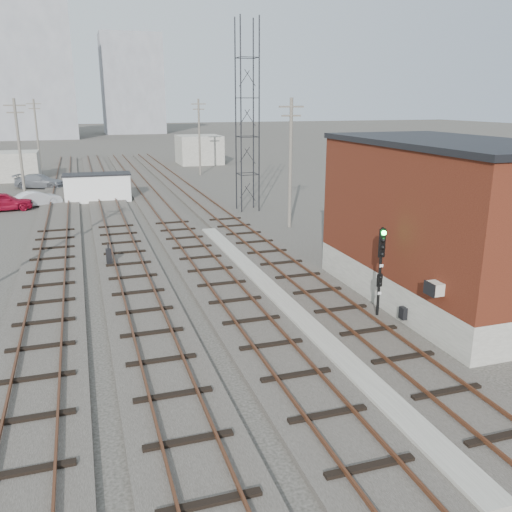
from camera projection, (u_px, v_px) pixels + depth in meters
name	position (u px, v px, depth m)	size (l,w,h in m)	color
ground	(145.00, 175.00, 66.51)	(320.00, 320.00, 0.00)	#282621
track_right	(202.00, 202.00, 48.03)	(3.20, 90.00, 0.39)	#332D28
track_mid_right	(157.00, 205.00, 46.84)	(3.20, 90.00, 0.39)	#332D28
track_mid_left	(109.00, 208.00, 45.65)	(3.20, 90.00, 0.39)	#332D28
track_left	(59.00, 210.00, 44.46)	(3.20, 90.00, 0.39)	#332D28
platform_curb	(279.00, 299.00, 24.58)	(0.90, 28.00, 0.26)	gray
brick_building	(444.00, 223.00, 23.86)	(6.54, 12.20, 7.22)	gray
lattice_tower	(247.00, 117.00, 43.21)	(1.60, 1.60, 15.00)	black
utility_pole_left_b	(19.00, 148.00, 47.76)	(1.80, 0.24, 9.00)	#595147
utility_pole_left_c	(37.00, 132.00, 70.61)	(1.80, 0.24, 9.00)	#595147
utility_pole_right_a	(290.00, 160.00, 37.86)	(1.80, 0.24, 9.00)	#595147
utility_pole_right_b	(199.00, 135.00, 65.28)	(1.80, 0.24, 9.00)	#595147
apartment_left	(24.00, 73.00, 125.56)	(22.00, 14.00, 30.00)	gray
apartment_right	(132.00, 84.00, 147.54)	(16.00, 12.00, 26.00)	gray
shed_left	(2.00, 167.00, 61.31)	(8.00, 5.00, 3.20)	gray
shed_right	(199.00, 150.00, 77.76)	(6.00, 6.00, 4.00)	gray
signal_mast	(381.00, 267.00, 21.99)	(0.40, 0.41, 3.94)	gray
switch_stand	(109.00, 257.00, 29.62)	(0.30, 0.30, 1.22)	black
site_trailer	(98.00, 187.00, 48.97)	(6.00, 2.78, 2.49)	silver
car_red	(3.00, 201.00, 44.65)	(1.85, 4.59, 1.57)	maroon
car_silver	(37.00, 199.00, 46.59)	(1.39, 3.99, 1.31)	#B7BABF
car_grey	(40.00, 181.00, 56.29)	(2.03, 4.99, 1.45)	slate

